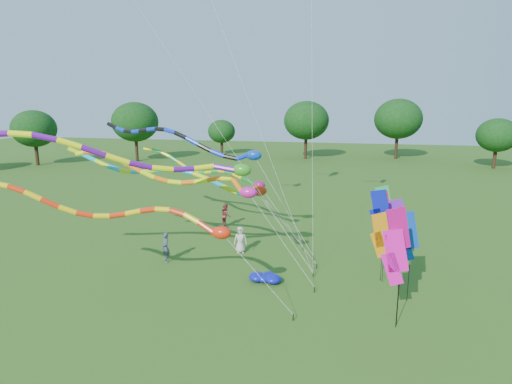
% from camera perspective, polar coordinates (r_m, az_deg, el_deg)
% --- Properties ---
extents(ground, '(160.00, 160.00, 0.00)m').
position_cam_1_polar(ground, '(20.54, -0.58, -15.28)').
color(ground, '#2A5717').
rests_on(ground, ground).
extents(tree_ring, '(118.92, 119.27, 9.66)m').
position_cam_1_polar(tree_ring, '(22.90, 1.14, 1.96)').
color(tree_ring, '#382314').
rests_on(tree_ring, ground).
extents(tube_kite_red, '(13.05, 1.71, 6.45)m').
position_cam_1_polar(tube_kite_red, '(19.58, -15.32, -3.04)').
color(tube_kite_red, black).
rests_on(tube_kite_red, ground).
extents(tube_kite_orange, '(13.61, 1.59, 7.31)m').
position_cam_1_polar(tube_kite_orange, '(22.96, -9.79, 2.02)').
color(tube_kite_orange, black).
rests_on(tube_kite_orange, ground).
extents(tube_kite_purple, '(16.88, 6.64, 8.84)m').
position_cam_1_polar(tube_kite_purple, '(21.28, -16.91, 4.55)').
color(tube_kite_purple, black).
rests_on(tube_kite_purple, ground).
extents(tube_kite_blue, '(15.21, 4.14, 8.39)m').
position_cam_1_polar(tube_kite_blue, '(28.20, -8.54, 6.56)').
color(tube_kite_blue, black).
rests_on(tube_kite_blue, ground).
extents(tube_kite_cyan, '(14.93, 1.10, 7.16)m').
position_cam_1_polar(tube_kite_cyan, '(25.06, -9.56, 2.00)').
color(tube_kite_cyan, black).
rests_on(tube_kite_cyan, ground).
extents(tube_kite_green, '(12.31, 3.74, 6.51)m').
position_cam_1_polar(tube_kite_green, '(29.95, -5.65, 2.74)').
color(tube_kite_green, black).
rests_on(tube_kite_green, ground).
extents(banner_pole_blue_b, '(1.16, 0.11, 4.48)m').
position_cam_1_polar(banner_pole_blue_b, '(21.26, 19.42, -5.64)').
color(banner_pole_blue_b, black).
rests_on(banner_pole_blue_b, ground).
extents(banner_pole_violet, '(1.16, 0.13, 4.17)m').
position_cam_1_polar(banner_pole_violet, '(25.02, 18.22, -3.64)').
color(banner_pole_violet, black).
rests_on(banner_pole_violet, ground).
extents(banner_pole_blue_a, '(1.14, 0.39, 5.00)m').
position_cam_1_polar(banner_pole_blue_a, '(23.16, 16.19, -2.68)').
color(banner_pole_blue_a, black).
rests_on(banner_pole_blue_a, ground).
extents(banner_pole_orange, '(1.14, 0.41, 3.86)m').
position_cam_1_polar(banner_pole_orange, '(23.18, 16.26, -5.55)').
color(banner_pole_orange, black).
rests_on(banner_pole_orange, ground).
extents(banner_pole_magenta_a, '(1.13, 0.44, 5.27)m').
position_cam_1_polar(banner_pole_magenta_a, '(18.57, 18.33, -5.60)').
color(banner_pole_magenta_a, black).
rests_on(banner_pole_magenta_a, ground).
extents(banner_pole_red, '(1.16, 0.19, 4.60)m').
position_cam_1_polar(banner_pole_red, '(24.85, 16.44, -2.62)').
color(banner_pole_red, black).
rests_on(banner_pole_red, ground).
extents(banner_pole_magenta_b, '(1.16, 0.15, 4.38)m').
position_cam_1_polar(banner_pole_magenta_b, '(18.69, 17.98, -8.31)').
color(banner_pole_magenta_b, black).
rests_on(banner_pole_magenta_b, ground).
extents(banner_pole_green, '(1.16, 0.23, 4.55)m').
position_cam_1_polar(banner_pole_green, '(26.58, 16.57, -1.79)').
color(banner_pole_green, black).
rests_on(banner_pole_green, ground).
extents(blue_nylon_heap, '(1.58, 1.50, 0.54)m').
position_cam_1_polar(blue_nylon_heap, '(23.57, 1.42, -10.86)').
color(blue_nylon_heap, '#0C15A6').
rests_on(blue_nylon_heap, ground).
extents(person_a, '(0.93, 0.71, 1.69)m').
position_cam_1_polar(person_a, '(27.12, -2.09, -6.38)').
color(person_a, beige).
rests_on(person_a, ground).
extents(person_b, '(0.77, 0.78, 1.81)m').
position_cam_1_polar(person_b, '(26.14, -11.96, -7.23)').
color(person_b, '#3D4356').
rests_on(person_b, ground).
extents(person_c, '(0.98, 1.08, 1.81)m').
position_cam_1_polar(person_c, '(32.53, -4.05, -3.12)').
color(person_c, maroon).
rests_on(person_c, ground).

